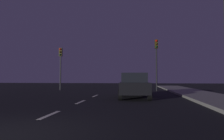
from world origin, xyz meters
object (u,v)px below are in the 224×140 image
traffic_signal_left (60,60)px  traffic_signal_right (156,55)px  car_stopped_ahead (134,85)px  street_lamp_right (220,20)px

traffic_signal_left → traffic_signal_right: 10.08m
traffic_signal_right → car_stopped_ahead: bearing=-106.3°
traffic_signal_right → car_stopped_ahead: 8.16m
traffic_signal_left → car_stopped_ahead: (7.92, -7.35, -2.38)m
traffic_signal_left → car_stopped_ahead: traffic_signal_left is taller
traffic_signal_right → car_stopped_ahead: traffic_signal_right is taller
street_lamp_right → traffic_signal_left: bearing=144.5°
traffic_signal_left → traffic_signal_right: traffic_signal_right is taller
traffic_signal_left → car_stopped_ahead: size_ratio=1.03×
traffic_signal_left → street_lamp_right: size_ratio=0.61×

